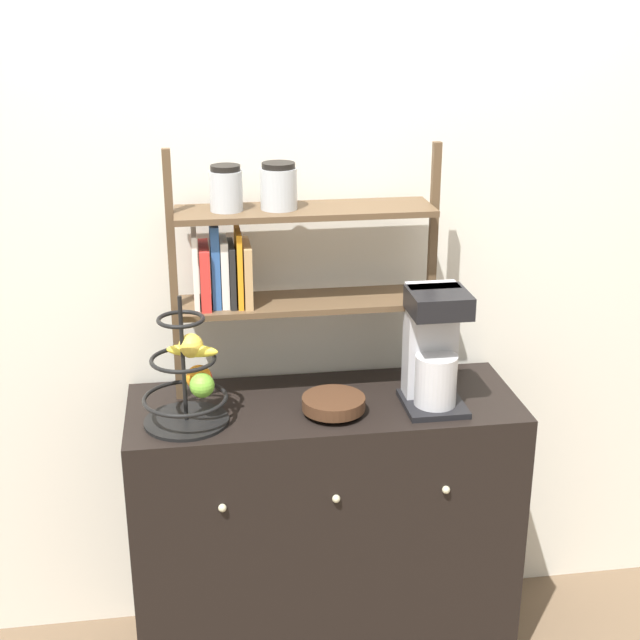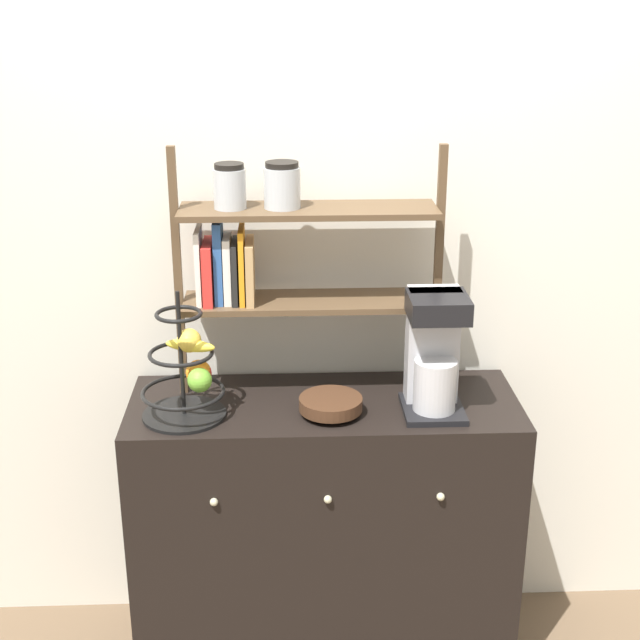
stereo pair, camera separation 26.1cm
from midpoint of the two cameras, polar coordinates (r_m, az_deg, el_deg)
wall_back at (r=2.82m, az=2.68°, el=4.25°), size 7.00×0.05×2.60m
sideboard at (r=2.94m, az=2.87°, el=-13.34°), size 1.19×0.46×0.91m
coffee_maker at (r=2.63m, az=10.14°, el=-2.12°), size 0.18×0.20×0.37m
fruit_stand at (r=2.59m, az=-5.56°, el=-3.52°), size 0.25×0.25×0.39m
wooden_bowl at (r=2.63m, az=3.55°, el=-5.49°), size 0.19×0.19×0.05m
shelf_hutch at (r=2.63m, az=-0.25°, el=4.61°), size 0.80×0.20×0.76m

